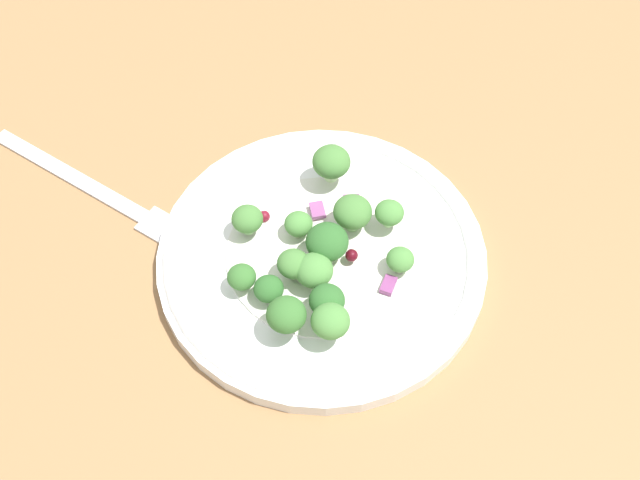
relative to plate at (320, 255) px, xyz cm
name	(u,v)px	position (x,y,z in cm)	size (l,w,h in cm)	color
ground_plane	(322,271)	(0.22, -0.05, -1.86)	(180.00, 180.00, 2.00)	olive
plate	(320,255)	(0.00, 0.00, 0.00)	(23.48, 23.48, 1.70)	white
dressing_pool	(320,251)	(0.00, 0.00, 0.44)	(13.62, 13.62, 0.20)	white
broccoli_floret_0	(242,277)	(-1.74, -5.86, 1.78)	(1.99, 1.99, 2.02)	#ADD18E
broccoli_floret_1	(331,162)	(-3.73, 5.09, 2.75)	(2.82, 2.82, 2.85)	#ADD18E
broccoli_floret_2	(330,322)	(5.23, -4.49, 2.52)	(2.58, 2.58, 2.61)	#ADD18E
broccoli_floret_3	(272,292)	(0.56, -5.21, 1.68)	(2.06, 2.06, 2.09)	#8EB77A
broccoli_floret_4	(349,210)	(-0.11, 3.10, 2.23)	(2.77, 2.77, 2.81)	#9EC684
broccoli_floret_5	(327,301)	(3.85, -3.35, 2.14)	(2.41, 2.41, 2.44)	#9EC684
broccoli_floret_6	(286,315)	(2.88, -6.15, 2.59)	(2.66, 2.66, 2.69)	#9EC684
broccoli_floret_7	(389,213)	(2.13, 4.87, 2.23)	(2.09, 2.09, 2.11)	#9EC684
broccoli_floret_8	(247,219)	(-4.80, -2.41, 2.09)	(2.25, 2.25, 2.28)	#8EB77A
broccoli_floret_9	(314,271)	(1.58, -2.24, 2.09)	(2.63, 2.63, 2.66)	#ADD18E
broccoli_floret_10	(297,225)	(-2.06, -0.15, 1.76)	(2.02, 2.02, 2.05)	#ADD18E
broccoli_floret_11	(400,260)	(5.09, 2.66, 1.77)	(1.95, 1.95, 1.97)	#ADD18E
broccoli_floret_12	(292,263)	(0.10, -2.86, 2.17)	(2.23, 2.23, 2.26)	#8EB77A
broccoli_floret_13	(331,239)	(0.73, 0.35, 2.32)	(2.99, 2.99, 3.02)	#ADD18E
cranberry_0	(352,255)	(2.25, 0.84, 1.34)	(0.89, 0.89, 0.89)	#4C0A14
cranberry_1	(300,260)	(-0.16, -1.86, 1.20)	(0.86, 0.86, 0.86)	maroon
cranberry_2	(264,216)	(-4.86, -0.79, 0.81)	(0.84, 0.84, 0.84)	maroon
onion_bit_0	(317,210)	(-2.37, 2.20, 0.98)	(1.37, 1.00, 0.33)	#934C84
onion_bit_1	(388,285)	(5.51, 1.05, 0.80)	(0.86, 1.38, 0.47)	#843D75
onion_bit_2	(352,203)	(-1.09, 4.53, 0.75)	(1.22, 1.39, 0.43)	#843D75
fork	(99,191)	(-16.50, -7.18, -0.61)	(18.61, 5.25, 0.50)	silver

